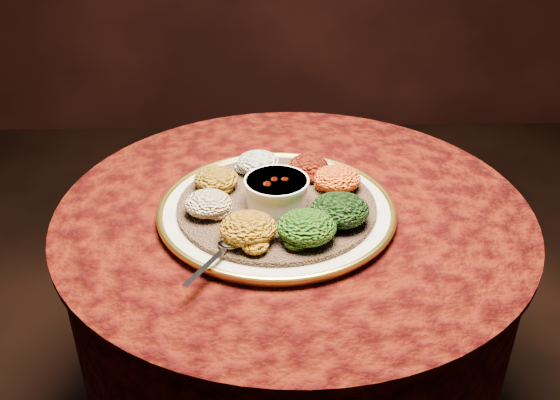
{
  "coord_description": "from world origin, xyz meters",
  "views": [
    {
      "loc": [
        -0.06,
        -1.07,
        1.4
      ],
      "look_at": [
        -0.03,
        -0.02,
        0.76
      ],
      "focal_mm": 40.0,
      "sensor_mm": 36.0,
      "label": 1
    }
  ],
  "objects": [
    {
      "name": "portion_kik",
      "position": [
        -0.09,
        -0.16,
        0.79
      ],
      "size": [
        0.1,
        0.1,
        0.05
      ],
      "primitive_type": "ellipsoid",
      "color": "#B06E0F",
      "rests_on": "injera"
    },
    {
      "name": "portion_tikil",
      "position": [
        0.09,
        0.02,
        0.78
      ],
      "size": [
        0.1,
        0.09,
        0.05
      ],
      "primitive_type": "ellipsoid",
      "color": "#C78810",
      "rests_on": "injera"
    },
    {
      "name": "portion_shiro",
      "position": [
        -0.16,
        0.03,
        0.78
      ],
      "size": [
        0.09,
        0.09,
        0.04
      ],
      "primitive_type": "ellipsoid",
      "color": "#9A6B12",
      "rests_on": "injera"
    },
    {
      "name": "platter",
      "position": [
        -0.04,
        -0.03,
        0.75
      ],
      "size": [
        0.47,
        0.47,
        0.02
      ],
      "rotation": [
        0.0,
        0.0,
        -0.05
      ],
      "color": "beige",
      "rests_on": "table"
    },
    {
      "name": "portion_mixveg",
      "position": [
        0.01,
        -0.16,
        0.79
      ],
      "size": [
        0.11,
        0.1,
        0.05
      ],
      "primitive_type": "ellipsoid",
      "color": "#AA460A",
      "rests_on": "injera"
    },
    {
      "name": "stew_bowl",
      "position": [
        -0.04,
        -0.03,
        0.79
      ],
      "size": [
        0.13,
        0.13,
        0.05
      ],
      "color": "white",
      "rests_on": "injera"
    },
    {
      "name": "portion_ayib",
      "position": [
        -0.07,
        0.1,
        0.78
      ],
      "size": [
        0.09,
        0.09,
        0.04
      ],
      "primitive_type": "ellipsoid",
      "color": "white",
      "rests_on": "injera"
    },
    {
      "name": "portion_gomen",
      "position": [
        0.08,
        -0.1,
        0.79
      ],
      "size": [
        0.11,
        0.1,
        0.05
      ],
      "primitive_type": "ellipsoid",
      "color": "black",
      "rests_on": "injera"
    },
    {
      "name": "portion_kitfo",
      "position": [
        0.03,
        0.08,
        0.78
      ],
      "size": [
        0.08,
        0.08,
        0.04
      ],
      "primitive_type": "ellipsoid",
      "color": "black",
      "rests_on": "injera"
    },
    {
      "name": "spoon",
      "position": [
        -0.12,
        -0.18,
        0.77
      ],
      "size": [
        0.1,
        0.14,
        0.01
      ],
      "rotation": [
        0.0,
        0.0,
        -2.11
      ],
      "color": "silver",
      "rests_on": "injera"
    },
    {
      "name": "portion_timatim",
      "position": [
        -0.17,
        -0.07,
        0.78
      ],
      "size": [
        0.09,
        0.09,
        0.04
      ],
      "primitive_type": "ellipsoid",
      "color": "maroon",
      "rests_on": "injera"
    },
    {
      "name": "table",
      "position": [
        0.0,
        0.0,
        0.55
      ],
      "size": [
        0.96,
        0.96,
        0.73
      ],
      "color": "black",
      "rests_on": "ground"
    },
    {
      "name": "injera",
      "position": [
        -0.04,
        -0.03,
        0.76
      ],
      "size": [
        0.45,
        0.45,
        0.01
      ],
      "primitive_type": "cylinder",
      "rotation": [
        0.0,
        0.0,
        0.16
      ],
      "color": "brown",
      "rests_on": "platter"
    }
  ]
}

